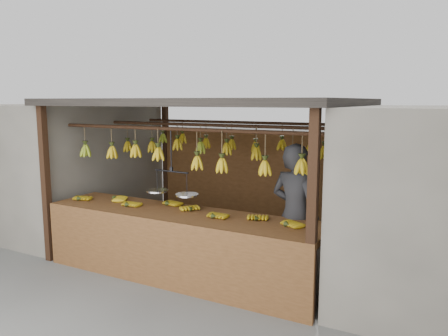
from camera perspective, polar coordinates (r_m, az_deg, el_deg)
The scene contains 8 objects.
ground at distance 7.07m, azimuth -1.17°, elevation -10.81°, with size 80.00×80.00×0.00m, color #5B5B57.
stall at distance 6.96m, azimuth 0.11°, elevation 5.50°, with size 4.30×3.30×2.40m.
neighbor_left at distance 9.07m, azimuth -21.45°, elevation 0.44°, with size 3.00×3.00×2.30m, color slate.
counter at distance 5.80m, azimuth -6.47°, elevation -7.79°, with size 3.93×0.89×0.96m.
hanging_bananas at distance 6.70m, azimuth -1.22°, elevation 2.36°, with size 3.62×2.23×0.39m.
balance_scale at distance 5.99m, azimuth -6.83°, elevation -2.85°, with size 0.81×0.33×0.89m.
vendor at distance 5.68m, azimuth 9.24°, elevation -6.08°, with size 0.67×0.44×1.85m, color #262628.
bag_bundles at distance 7.40m, azimuth 17.36°, elevation -2.08°, with size 0.08×0.26×1.22m.
Camera 1 is at (3.26, -5.80, 2.37)m, focal length 35.00 mm.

